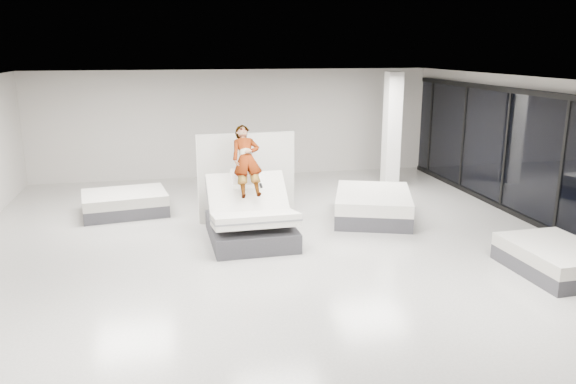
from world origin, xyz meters
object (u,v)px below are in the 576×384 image
Objects in this scene: flat_bed_right_near at (556,259)px; flat_bed_right_far at (373,205)px; divider_panel at (247,177)px; person at (247,173)px; hero_bed at (250,220)px; column at (392,131)px; flat_bed_left_far at (125,203)px; remote at (261,186)px.

flat_bed_right_far is at bearing 117.90° from flat_bed_right_near.
flat_bed_right_near is (4.84, -4.20, -0.75)m from divider_panel.
hero_bed is at bearing -90.00° from person.
column is at bearing 22.87° from divider_panel.
flat_bed_right_far is at bearing -119.19° from column.
flat_bed_left_far is (-2.64, 2.48, -0.16)m from hero_bed.
column reaches higher than person.
person is 3.22m from flat_bed_right_far.
flat_bed_right_far is (2.99, 0.62, -1.02)m from person.
person is at bearing -39.19° from flat_bed_left_far.
column is at bearing 34.17° from person.
flat_bed_left_far is at bearing 136.84° from hero_bed.
flat_bed_right_near is (4.97, -3.13, -1.07)m from person.
flat_bed_left_far is at bearing -171.59° from column.
flat_bed_left_far is at bearing 137.34° from remote.
hero_bed reaches higher than flat_bed_left_far.
column is (7.05, 1.04, 1.34)m from flat_bed_left_far.
divider_panel reaches higher than hero_bed.
divider_panel is 0.68× the size of column.
remote is 0.04× the size of column.
hero_bed is 1.06× the size of flat_bed_left_far.
person reaches higher than flat_bed_right_far.
flat_bed_right_far is at bearing 17.74° from hero_bed.
hero_bed is 5.70m from flat_bed_right_near.
hero_bed reaches higher than flat_bed_right_near.
remote is 0.07× the size of flat_bed_right_near.
remote is 3.04m from flat_bed_right_far.
column is (4.19, 3.53, 0.46)m from remote.
person is at bearing 122.15° from remote.
hero_bed is 0.84× the size of flat_bed_right_far.
column is at bearing 38.49° from remote.
person is 0.51× the size of column.
flat_bed_left_far is at bearing 145.24° from flat_bed_right_near.
divider_panel is 6.45m from flat_bed_right_near.
remote reaches higher than flat_bed_left_far.
flat_bed_right_near is at bearing -85.00° from column.
person is 5.98m from flat_bed_right_near.
person is at bearing 91.64° from hero_bed.
flat_bed_right_far is (2.98, 0.95, -0.11)m from hero_bed.
hero_bed is 1.19× the size of flat_bed_right_near.
flat_bed_right_far is 5.82m from flat_bed_left_far.
flat_bed_right_far is 1.27× the size of flat_bed_left_far.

